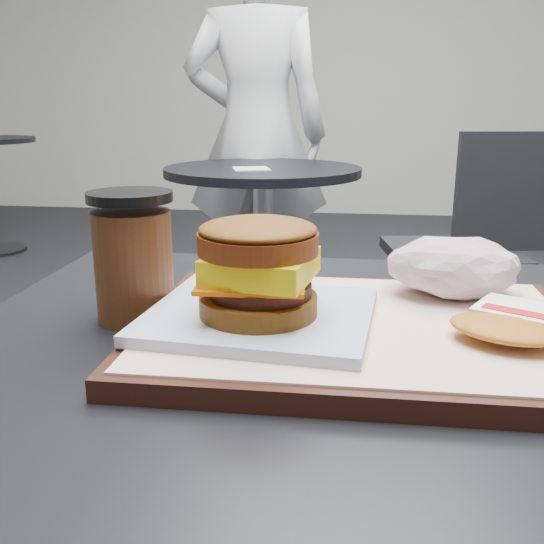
{
  "coord_description": "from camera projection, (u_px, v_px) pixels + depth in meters",
  "views": [
    {
      "loc": [
        -0.04,
        -0.5,
        0.97
      ],
      "look_at": [
        -0.1,
        -0.01,
        0.83
      ],
      "focal_mm": 40.0,
      "sensor_mm": 36.0,
      "label": 1
    }
  ],
  "objects": [
    {
      "name": "customer_table",
      "position": [
        380.0,
        527.0,
        0.58
      ],
      "size": [
        0.8,
        0.6,
        0.77
      ],
      "color": "#A5A5AA",
      "rests_on": "ground"
    },
    {
      "name": "coffee_cup",
      "position": [
        134.0,
        260.0,
        0.58
      ],
      "size": [
        0.08,
        0.08,
        0.12
      ],
      "color": "#452210",
      "rests_on": "customer_table"
    },
    {
      "name": "neighbor_table",
      "position": [
        263.0,
        222.0,
        2.2
      ],
      "size": [
        0.7,
        0.7,
        0.75
      ],
      "color": "black",
      "rests_on": "ground"
    },
    {
      "name": "crumpled_wrapper",
      "position": [
        454.0,
        267.0,
        0.59
      ],
      "size": [
        0.13,
        0.1,
        0.06
      ],
      "primitive_type": null,
      "color": "silver",
      "rests_on": "serving_tray"
    },
    {
      "name": "patron",
      "position": [
        256.0,
        134.0,
        2.57
      ],
      "size": [
        0.64,
        0.44,
        1.68
      ],
      "primitive_type": "imported",
      "rotation": [
        0.0,
        0.0,
        3.21
      ],
      "color": "silver",
      "rests_on": "ground"
    },
    {
      "name": "breakfast_sandwich",
      "position": [
        259.0,
        280.0,
        0.51
      ],
      "size": [
        0.21,
        0.19,
        0.09
      ],
      "color": "silver",
      "rests_on": "serving_tray"
    },
    {
      "name": "hash_brown",
      "position": [
        521.0,
        324.0,
        0.49
      ],
      "size": [
        0.14,
        0.12,
        0.02
      ],
      "color": "white",
      "rests_on": "serving_tray"
    },
    {
      "name": "serving_tray",
      "position": [
        359.0,
        331.0,
        0.53
      ],
      "size": [
        0.38,
        0.28,
        0.02
      ],
      "color": "black",
      "rests_on": "customer_table"
    },
    {
      "name": "napkin",
      "position": [
        251.0,
        169.0,
        2.07
      ],
      "size": [
        0.15,
        0.15,
        0.0
      ],
      "primitive_type": "cube",
      "rotation": [
        0.0,
        0.0,
        0.28
      ],
      "color": "white",
      "rests_on": "neighbor_table"
    },
    {
      "name": "neighbor_chair",
      "position": [
        472.0,
        240.0,
        2.1
      ],
      "size": [
        0.63,
        0.48,
        0.88
      ],
      "color": "#9C9CA0",
      "rests_on": "ground"
    }
  ]
}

